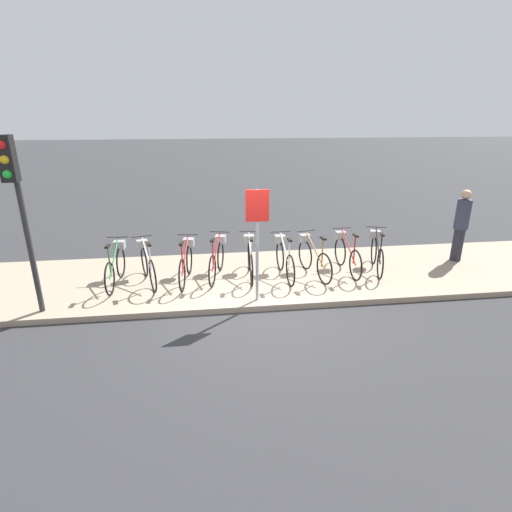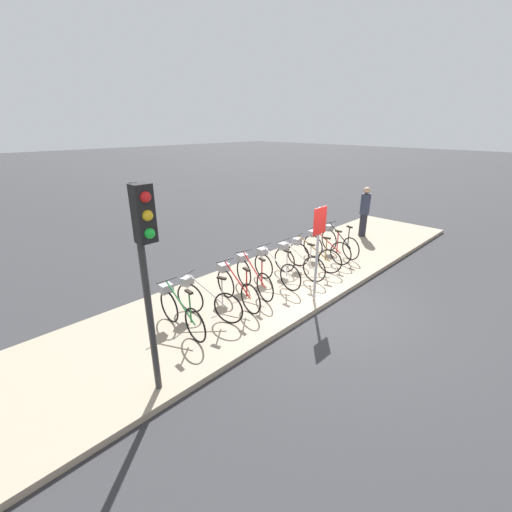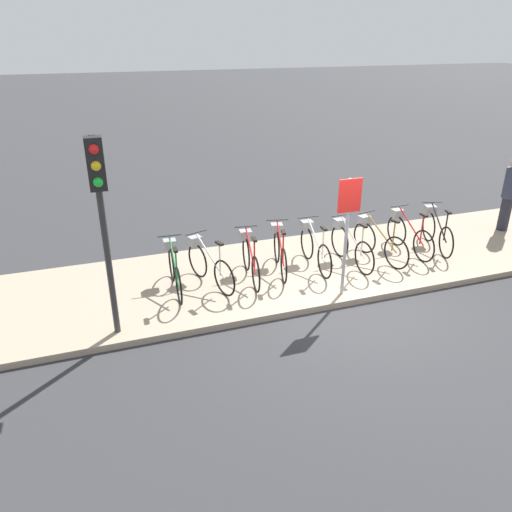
{
  "view_description": "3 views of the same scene",
  "coord_description": "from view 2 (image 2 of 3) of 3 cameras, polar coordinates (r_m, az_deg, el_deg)",
  "views": [
    {
      "loc": [
        -0.99,
        -6.93,
        3.64
      ],
      "look_at": [
        0.01,
        0.72,
        0.91
      ],
      "focal_mm": 28.0,
      "sensor_mm": 36.0,
      "label": 1
    },
    {
      "loc": [
        -6.14,
        -3.77,
        4.02
      ],
      "look_at": [
        -1.21,
        1.07,
        1.35
      ],
      "focal_mm": 24.0,
      "sensor_mm": 36.0,
      "label": 2
    },
    {
      "loc": [
        -4.28,
        -7.01,
        4.66
      ],
      "look_at": [
        -1.39,
        1.28,
        0.68
      ],
      "focal_mm": 35.0,
      "sensor_mm": 36.0,
      "label": 3
    }
  ],
  "objects": [
    {
      "name": "ground_plane",
      "position": [
        8.25,
        11.36,
        -8.47
      ],
      "size": [
        120.0,
        120.0,
        0.0
      ],
      "primitive_type": "plane",
      "color": "#2D2D30"
    },
    {
      "name": "sidewalk",
      "position": [
        9.08,
        2.81,
        -4.73
      ],
      "size": [
        16.56,
        3.26,
        0.12
      ],
      "color": "gray",
      "rests_on": "ground_plane"
    },
    {
      "name": "parked_bicycle_0",
      "position": [
        7.06,
        -12.75,
        -8.68
      ],
      "size": [
        0.46,
        1.68,
        1.03
      ],
      "color": "black",
      "rests_on": "sidewalk"
    },
    {
      "name": "parked_bicycle_1",
      "position": [
        7.39,
        -8.52,
        -6.94
      ],
      "size": [
        0.64,
        1.61,
        1.03
      ],
      "color": "black",
      "rests_on": "sidewalk"
    },
    {
      "name": "parked_bicycle_2",
      "position": [
        7.85,
        -3.5,
        -4.96
      ],
      "size": [
        0.46,
        1.67,
        1.03
      ],
      "color": "black",
      "rests_on": "sidewalk"
    },
    {
      "name": "parked_bicycle_3",
      "position": [
        8.38,
        -0.69,
        -3.17
      ],
      "size": [
        0.55,
        1.64,
        1.03
      ],
      "color": "black",
      "rests_on": "sidewalk"
    },
    {
      "name": "parked_bicycle_4",
      "position": [
        8.84,
        3.02,
        -1.86
      ],
      "size": [
        0.46,
        1.68,
        1.03
      ],
      "color": "black",
      "rests_on": "sidewalk"
    },
    {
      "name": "parked_bicycle_5",
      "position": [
        9.32,
        6.72,
        -0.74
      ],
      "size": [
        0.46,
        1.68,
        1.03
      ],
      "color": "black",
      "rests_on": "sidewalk"
    },
    {
      "name": "parked_bicycle_6",
      "position": [
        9.83,
        9.12,
        0.31
      ],
      "size": [
        0.51,
        1.65,
        1.03
      ],
      "color": "black",
      "rests_on": "sidewalk"
    },
    {
      "name": "parked_bicycle_7",
      "position": [
        10.56,
        11.26,
        1.65
      ],
      "size": [
        0.46,
        1.68,
        1.03
      ],
      "color": "black",
      "rests_on": "sidewalk"
    },
    {
      "name": "parked_bicycle_8",
      "position": [
        11.16,
        13.46,
        2.53
      ],
      "size": [
        0.58,
        1.63,
        1.03
      ],
      "color": "black",
      "rests_on": "sidewalk"
    },
    {
      "name": "pedestrian",
      "position": [
        13.15,
        17.64,
        7.24
      ],
      "size": [
        0.34,
        0.34,
        1.81
      ],
      "color": "#23232D",
      "rests_on": "sidewalk"
    },
    {
      "name": "traffic_light",
      "position": [
        4.74,
        -17.93,
        0.73
      ],
      "size": [
        0.24,
        0.4,
        3.22
      ],
      "color": "#2D2D2D",
      "rests_on": "sidewalk"
    },
    {
      "name": "sign_post",
      "position": [
        7.72,
        10.35,
        2.84
      ],
      "size": [
        0.44,
        0.07,
        2.23
      ],
      "color": "#99999E",
      "rests_on": "sidewalk"
    }
  ]
}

